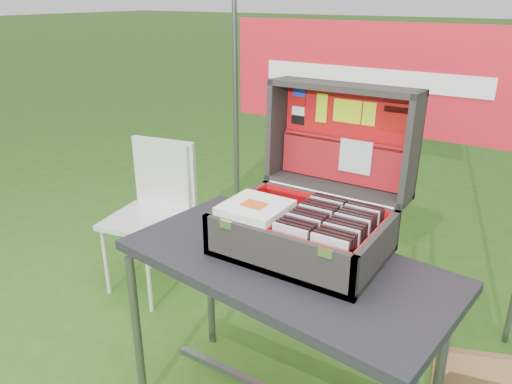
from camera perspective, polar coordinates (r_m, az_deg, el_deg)
The scene contains 86 objects.
table at distance 2.10m, azimuth 3.10°, elevation -17.01°, with size 1.24×0.62×0.78m, color black, non-canonical shape.
table_top at distance 1.89m, azimuth 3.33°, elevation -8.26°, with size 1.24×0.62×0.04m, color black.
table_leg_fl at distance 2.24m, azimuth -13.42°, elevation -15.52°, with size 0.04×0.04×0.74m, color #59595B.
table_leg_bl at distance 2.54m, azimuth -5.26°, elevation -10.02°, with size 0.04×0.04×0.74m, color #59595B.
table_leg_br at distance 2.16m, azimuth 20.43°, elevation -17.97°, with size 0.04×0.04×0.74m, color #59595B.
suitcase at distance 1.87m, azimuth 6.39°, elevation 2.00°, with size 0.61×0.60×0.60m, color #3E3B37, non-canonical shape.
suitcase_base_bottom at distance 1.93m, azimuth 5.24°, elevation -6.50°, with size 0.61×0.44×0.02m, color #3E3B37.
suitcase_base_wall_front at distance 1.74m, azimuth 2.13°, elevation -7.20°, with size 0.61×0.02×0.16m, color #3E3B37.
suitcase_base_wall_back at distance 2.07m, azimuth 7.96°, elevation -2.48°, with size 0.61×0.02×0.16m, color #3E3B37.
suitcase_base_wall_left at distance 2.04m, azimuth -2.01°, elevation -2.68°, with size 0.02×0.44×0.16m, color #3E3B37.
suitcase_base_wall_right at distance 1.80m, azimuth 13.63°, elevation -6.77°, with size 0.02×0.44×0.16m, color #3E3B37.
suitcase_liner_floor at distance 1.93m, azimuth 5.25°, elevation -6.10°, with size 0.56×0.39×0.01m, color red.
suitcase_latch_left at distance 1.80m, azimuth -3.43°, elevation -3.71°, with size 0.05×0.01×0.03m, color silver.
suitcase_latch_right at distance 1.62m, azimuth 7.97°, elevation -6.91°, with size 0.05×0.01×0.03m, color silver.
suitcase_hinge at distance 2.05m, azimuth 8.22°, elevation -0.28°, with size 0.02×0.02×0.55m, color silver.
suitcase_lid_back at distance 2.12m, azimuth 10.37°, elevation 6.38°, with size 0.61×0.44×0.02m, color #3E3B37.
suitcase_lid_rim_far at distance 2.02m, azimuth 10.09°, elevation 11.72°, with size 0.61×0.02×0.16m, color #3E3B37.
suitcase_lid_rim_near at distance 2.12m, azimuth 9.17°, elevation 0.63°, with size 0.61×0.02×0.16m, color #3E3B37.
suitcase_lid_rim_left at distance 2.19m, azimuth 2.52°, elevation 7.25°, with size 0.02×0.44×0.16m, color #3E3B37.
suitcase_lid_rim_right at distance 1.97m, azimuth 17.45°, elevation 4.62°, with size 0.02×0.44×0.16m, color #3E3B37.
suitcase_lid_liner at distance 2.11m, azimuth 10.21°, elevation 6.31°, with size 0.56×0.38×0.01m, color red.
suitcase_liner_wall_front at distance 1.75m, azimuth 2.39°, elevation -6.66°, with size 0.56×0.01×0.14m, color red.
suitcase_liner_wall_back at distance 2.05m, azimuth 7.80°, elevation -2.33°, with size 0.56×0.01×0.14m, color red.
suitcase_liner_wall_left at distance 2.03m, azimuth -1.66°, elevation -2.47°, with size 0.01×0.39×0.14m, color red.
suitcase_liner_wall_right at distance 1.80m, azimuth 13.21°, elevation -6.33°, with size 0.01×0.39×0.14m, color red.
suitcase_lid_pocket at distance 2.12m, azimuth 9.78°, elevation 3.55°, with size 0.54×0.17×0.03m, color maroon.
suitcase_pocket_edge at distance 2.09m, azimuth 9.91°, elevation 5.81°, with size 0.53×0.02×0.02m, color maroon.
suitcase_pocket_cd at distance 2.07m, azimuth 11.31°, elevation 3.99°, with size 0.14×0.14×0.01m, color silver.
lid_sticker_cc_a at distance 2.17m, azimuth 4.97°, elevation 11.30°, with size 0.06×0.04×0.00m, color #1933B2.
lid_sticker_cc_b at distance 2.17m, azimuth 4.91°, elevation 10.26°, with size 0.06×0.04×0.00m, color #A5100C.
lid_sticker_cc_c at distance 2.18m, azimuth 4.86°, elevation 9.22°, with size 0.06×0.04×0.00m, color white.
lid_sticker_cc_d at distance 2.19m, azimuth 4.80°, elevation 8.19°, with size 0.06×0.04×0.00m, color black.
lid_card_neon_tall at distance 2.13m, azimuth 7.51°, elevation 9.50°, with size 0.05×0.12×0.00m, color #C1E616.
lid_card_neon_main at distance 2.08m, azimuth 10.38°, elevation 9.06°, with size 0.12×0.09×0.00m, color #C1E616.
lid_card_neon_small at distance 2.05m, azimuth 12.79°, elevation 8.68°, with size 0.05×0.09×0.00m, color #C1E616.
lid_sticker_band at distance 2.02m, azimuth 15.70°, elevation 8.20°, with size 0.11×0.11×0.00m, color #A5100C.
lid_sticker_band_bar at distance 2.01m, azimuth 15.80°, elevation 9.04°, with size 0.10×0.02×0.00m, color black.
cd_left_0 at distance 1.74m, azimuth 3.85°, elevation -6.29°, with size 0.14×0.01×0.15m, color silver.
cd_left_1 at distance 1.76m, azimuth 4.23°, elevation -5.97°, with size 0.14×0.01×0.15m, color black.
cd_left_2 at distance 1.78m, azimuth 4.61°, elevation -5.67°, with size 0.14×0.01×0.15m, color black.
cd_left_3 at distance 1.80m, azimuth 4.97°, elevation -5.37°, with size 0.14×0.01×0.15m, color black.
cd_left_4 at distance 1.82m, azimuth 5.33°, elevation -5.07°, with size 0.14×0.01×0.15m, color silver.
cd_left_5 at distance 1.84m, azimuth 5.68°, elevation -4.79°, with size 0.14×0.01×0.15m, color black.
cd_left_6 at distance 1.86m, azimuth 6.02°, elevation -4.51°, with size 0.14×0.01×0.15m, color black.
cd_left_7 at distance 1.87m, azimuth 6.35°, elevation -4.23°, with size 0.14×0.01×0.15m, color black.
cd_left_8 at distance 1.89m, azimuth 6.68°, elevation -3.96°, with size 0.14×0.01×0.15m, color silver.
cd_left_9 at distance 1.91m, azimuth 7.00°, elevation -3.69°, with size 0.14×0.01×0.15m, color black.
cd_left_10 at distance 1.93m, azimuth 7.31°, elevation -3.43°, with size 0.14×0.01×0.15m, color black.
cd_left_11 at distance 1.95m, azimuth 7.62°, elevation -3.18°, with size 0.14×0.01×0.15m, color black.
cd_left_12 at distance 1.97m, azimuth 7.92°, elevation -2.93°, with size 0.14×0.01×0.15m, color silver.
cd_left_13 at distance 1.99m, azimuth 8.21°, elevation -2.68°, with size 0.14×0.01×0.15m, color black.
cd_left_14 at distance 2.01m, azimuth 8.50°, elevation -2.44°, with size 0.14×0.01×0.15m, color black.
cd_right_0 at distance 1.69m, azimuth 8.26°, elevation -7.50°, with size 0.14×0.01×0.15m, color silver.
cd_right_1 at distance 1.70m, azimuth 8.61°, elevation -7.17°, with size 0.14×0.01×0.15m, color black.
cd_right_2 at distance 1.72m, azimuth 8.94°, elevation -6.83°, with size 0.14×0.01×0.15m, color black.
cd_right_3 at distance 1.74m, azimuth 9.27°, elevation -6.51°, with size 0.14×0.01×0.15m, color black.
cd_right_4 at distance 1.76m, azimuth 9.58°, elevation -6.19°, with size 0.14×0.01×0.15m, color silver.
cd_right_5 at distance 1.78m, azimuth 9.90°, elevation -5.88°, with size 0.14×0.01×0.15m, color black.
cd_right_6 at distance 1.80m, azimuth 10.20°, elevation -5.58°, with size 0.14×0.01×0.15m, color black.
cd_right_7 at distance 1.82m, azimuth 10.50°, elevation -5.28°, with size 0.14×0.01×0.15m, color black.
cd_right_8 at distance 1.84m, azimuth 10.79°, elevation -4.99°, with size 0.14×0.01×0.15m, color silver.
cd_right_9 at distance 1.86m, azimuth 11.07°, elevation -4.70°, with size 0.14×0.01×0.15m, color black.
cd_right_10 at distance 1.88m, azimuth 11.35°, elevation -4.42°, with size 0.14×0.01×0.15m, color black.
cd_right_11 at distance 1.90m, azimuth 11.62°, elevation -4.15°, with size 0.14×0.01×0.15m, color black.
cd_right_12 at distance 1.92m, azimuth 11.89°, elevation -3.88°, with size 0.14×0.01×0.15m, color silver.
cd_right_13 at distance 1.94m, azimuth 12.14°, elevation -3.62°, with size 0.14×0.01×0.15m, color black.
cd_right_14 at distance 1.97m, azimuth 12.40°, elevation -3.36°, with size 0.14×0.01×0.15m, color black.
songbook_0 at distance 1.87m, azimuth -0.05°, elevation -2.13°, with size 0.23×0.23×0.01m, color white.
songbook_1 at distance 1.87m, azimuth -0.05°, elevation -1.99°, with size 0.23×0.23×0.01m, color white.
songbook_2 at distance 1.87m, azimuth -0.05°, elevation -1.85°, with size 0.23×0.23×0.01m, color white.
songbook_3 at distance 1.87m, azimuth -0.05°, elevation -1.71°, with size 0.23×0.23×0.01m, color white.
songbook_4 at distance 1.87m, azimuth -0.05°, elevation -1.57°, with size 0.23×0.23×0.01m, color white.
songbook_5 at distance 1.86m, azimuth -0.05°, elevation -1.43°, with size 0.23×0.23×0.01m, color white.
songbook_graphic at distance 1.85m, azimuth -0.22°, elevation -1.42°, with size 0.09×0.07×0.00m, color #D85919.
chair at distance 3.01m, azimuth -12.59°, elevation -3.31°, with size 0.41×0.45×0.91m, color silver, non-canonical shape.
chair_seat at distance 3.00m, azimuth -12.60°, elevation -3.13°, with size 0.41×0.41×0.03m, color silver.
chair_backrest at distance 3.05m, azimuth -10.38°, elevation 2.04°, with size 0.41×0.03×0.43m, color silver.
chair_leg_fl at distance 3.12m, azimuth -16.84°, elevation -7.35°, with size 0.02×0.02×0.46m, color silver.
chair_leg_fr at distance 2.89m, azimuth -12.17°, elevation -9.35°, with size 0.02×0.02×0.46m, color silver.
chair_leg_bl at distance 3.33m, azimuth -12.32°, elevation -5.00°, with size 0.02×0.02×0.46m, color silver.
chair_leg_br at distance 3.11m, azimuth -7.66°, elevation -6.65°, with size 0.02×0.02×0.46m, color silver.
chair_upright_left at distance 3.17m, azimuth -12.71°, elevation 2.42°, with size 0.02×0.02×0.43m, color silver.
chair_upright_right at distance 2.94m, azimuth -7.84°, elevation 1.24°, with size 0.02×0.02×0.43m, color silver.
banner_post_left at distance 3.18m, azimuth -2.26°, elevation 6.19°, with size 0.03×0.03×1.70m, color #59595B.
banner at distance 2.69m, azimuth 12.90°, elevation 12.62°, with size 1.60×0.01×0.55m, color red.
banner_text at distance 2.68m, azimuth 12.81°, elevation 12.59°, with size 1.20×0.00×0.10m, color white.
Camera 1 is at (0.91, -1.41, 1.70)m, focal length 35.00 mm.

